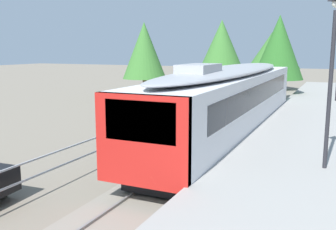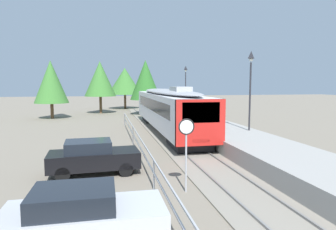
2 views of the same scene
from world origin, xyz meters
name	(u,v)px [view 1 (image 1 of 2)]	position (x,y,z in m)	size (l,w,h in m)	color
ground_plane	(142,151)	(-3.00, 22.00, 0.00)	(160.00, 160.00, 0.00)	slate
track_rails	(207,158)	(0.00, 22.00, 0.03)	(3.20, 60.00, 0.14)	gray
commuter_train	(230,97)	(0.00, 25.39, 2.14)	(2.82, 18.25, 3.74)	silver
station_platform	(290,157)	(3.25, 22.00, 0.45)	(3.90, 60.00, 0.90)	#999691
platform_lamp_mid_platform	(333,42)	(4.52, 19.64, 4.62)	(0.34, 0.34, 5.35)	#232328
tree_behind_carpark	(274,49)	(-2.01, 49.90, 4.50)	(5.54, 5.54, 6.64)	brown
tree_behind_station_far	(222,46)	(-5.79, 43.06, 4.75)	(4.28, 4.28, 7.16)	brown
tree_distant_left	(144,51)	(-11.28, 37.81, 4.30)	(3.88, 3.88, 6.78)	brown
tree_distant_centre	(279,47)	(0.01, 39.54, 4.56)	(4.03, 4.03, 7.13)	brown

